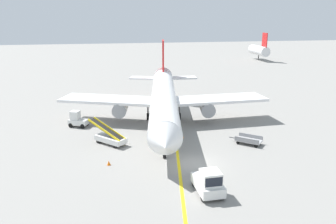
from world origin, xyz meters
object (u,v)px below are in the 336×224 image
(safety_cone_nose_left, at_px, (109,163))
(pushback_tug, at_px, (209,183))
(airliner, at_px, (164,98))
(belt_loader_forward_hold, at_px, (110,137))
(baggage_tug_near_wing, at_px, (77,120))
(ground_crew_marshaller, at_px, (171,139))
(baggage_cart_loaded, at_px, (249,140))
(safety_cone_nose_right, at_px, (182,136))

(safety_cone_nose_left, bearing_deg, pushback_tug, -42.29)
(airliner, xyz_separation_m, belt_loader_forward_hold, (-7.43, -6.72, -2.64))
(belt_loader_forward_hold, bearing_deg, pushback_tug, -59.64)
(baggage_tug_near_wing, bearing_deg, ground_crew_marshaller, -41.35)
(airliner, xyz_separation_m, ground_crew_marshaller, (-0.81, -8.91, -2.51))
(belt_loader_forward_hold, xyz_separation_m, safety_cone_nose_left, (-0.28, -5.83, -0.56))
(baggage_cart_loaded, bearing_deg, safety_cone_nose_right, 154.26)
(ground_crew_marshaller, bearing_deg, baggage_tug_near_wing, 138.65)
(airliner, height_order, baggage_tug_near_wing, airliner)
(baggage_cart_loaded, bearing_deg, airliner, 129.54)
(safety_cone_nose_left, bearing_deg, baggage_cart_loaded, 10.07)
(baggage_tug_near_wing, distance_m, belt_loader_forward_hold, 8.22)
(baggage_cart_loaded, distance_m, safety_cone_nose_right, 7.73)
(safety_cone_nose_right, bearing_deg, baggage_tug_near_wing, 151.34)
(airliner, distance_m, ground_crew_marshaller, 9.29)
(airliner, distance_m, baggage_cart_loaded, 12.99)
(belt_loader_forward_hold, distance_m, safety_cone_nose_left, 5.87)
(pushback_tug, distance_m, safety_cone_nose_right, 13.41)
(baggage_tug_near_wing, bearing_deg, safety_cone_nose_right, -28.66)
(baggage_cart_loaded, bearing_deg, ground_crew_marshaller, 174.56)
(pushback_tug, xyz_separation_m, baggage_tug_near_wing, (-11.65, 20.21, -0.07))
(belt_loader_forward_hold, bearing_deg, airliner, 42.11)
(airliner, bearing_deg, safety_cone_nose_right, -80.29)
(ground_crew_marshaller, bearing_deg, safety_cone_nose_left, -152.19)
(pushback_tug, relative_size, safety_cone_nose_right, 8.29)
(airliner, relative_size, safety_cone_nose_right, 80.08)
(baggage_cart_loaded, height_order, safety_cone_nose_right, baggage_cart_loaded)
(airliner, height_order, pushback_tug, airliner)
(pushback_tug, relative_size, baggage_cart_loaded, 1.09)
(baggage_tug_near_wing, xyz_separation_m, safety_cone_nose_left, (3.73, -13.01, -0.71))
(baggage_cart_loaded, bearing_deg, belt_loader_forward_hold, 168.91)
(ground_crew_marshaller, bearing_deg, baggage_cart_loaded, -5.44)
(ground_crew_marshaller, bearing_deg, airliner, 84.83)
(baggage_tug_near_wing, distance_m, ground_crew_marshaller, 14.17)
(safety_cone_nose_right, bearing_deg, baggage_cart_loaded, -25.74)
(baggage_cart_loaded, bearing_deg, safety_cone_nose_left, -169.93)
(pushback_tug, bearing_deg, baggage_cart_loaded, 51.88)
(safety_cone_nose_left, bearing_deg, belt_loader_forward_hold, 87.25)
(ground_crew_marshaller, xyz_separation_m, safety_cone_nose_left, (-6.91, -3.64, -0.69))
(baggage_tug_near_wing, bearing_deg, pushback_tug, -60.05)
(airliner, distance_m, safety_cone_nose_right, 7.24)
(safety_cone_nose_left, height_order, safety_cone_nose_right, same)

